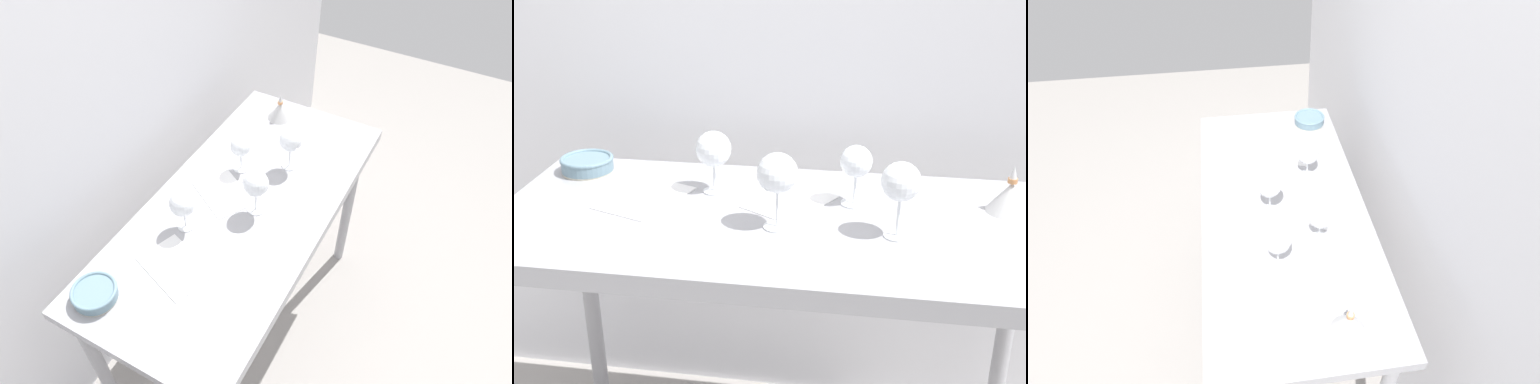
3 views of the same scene
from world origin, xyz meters
TOP-DOWN VIEW (x-y plane):
  - ground_plane at (0.00, 0.00)m, footprint 6.00×6.00m
  - back_wall at (0.00, 0.49)m, footprint 3.80×0.04m
  - steel_counter at (0.00, -0.01)m, footprint 1.40×0.65m
  - wine_glass_far_right at (0.18, 0.10)m, footprint 0.08×0.08m
  - wine_glass_far_left at (-0.18, 0.12)m, footprint 0.09×0.09m
  - wine_glass_near_right at (0.29, -0.07)m, footprint 0.09×0.09m
  - wine_glass_near_center at (0.01, -0.06)m, footprint 0.10×0.10m
  - tasting_sheet_upper at (-0.35, 0.05)m, footprint 0.23×0.28m
  - tasting_sheet_lower at (0.03, 0.10)m, footprint 0.26×0.29m
  - tasting_bowl at (-0.57, 0.21)m, footprint 0.15×0.15m
  - decanter_funnel at (0.56, 0.11)m, footprint 0.11×0.11m

SIDE VIEW (x-z plane):
  - ground_plane at x=0.00m, z-range 0.00..0.00m
  - steel_counter at x=0.00m, z-range 0.34..1.24m
  - tasting_sheet_upper at x=-0.35m, z-range 0.90..0.90m
  - tasting_sheet_lower at x=0.03m, z-range 0.90..0.90m
  - tasting_bowl at x=-0.57m, z-range 0.90..0.95m
  - decanter_funnel at x=0.56m, z-range 0.88..1.00m
  - wine_glass_far_right at x=0.18m, z-range 0.93..1.09m
  - wine_glass_far_left at x=-0.18m, z-range 0.93..1.10m
  - wine_glass_near_right at x=0.29m, z-range 0.94..1.12m
  - wine_glass_near_center at x=0.01m, z-range 0.94..1.13m
  - back_wall at x=0.00m, z-range 0.00..2.60m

